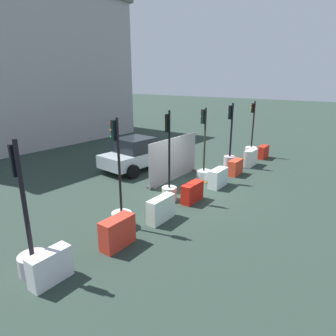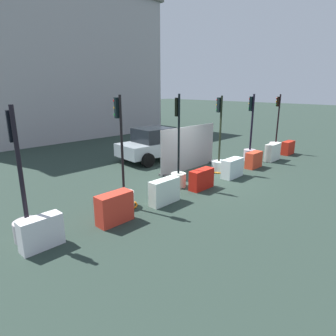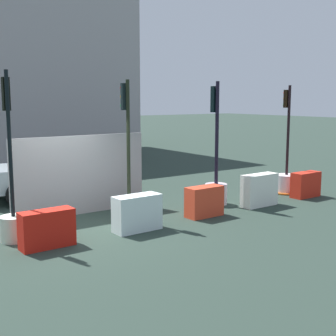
{
  "view_description": "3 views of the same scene",
  "coord_description": "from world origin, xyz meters",
  "px_view_note": "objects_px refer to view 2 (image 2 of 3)",
  "views": [
    {
      "loc": [
        -10.34,
        -6.67,
        4.68
      ],
      "look_at": [
        -0.99,
        0.33,
        1.13
      ],
      "focal_mm": 31.56,
      "sensor_mm": 36.0,
      "label": 1
    },
    {
      "loc": [
        -9.62,
        -7.5,
        3.81
      ],
      "look_at": [
        -1.89,
        0.08,
        0.79
      ],
      "focal_mm": 31.24,
      "sensor_mm": 36.0,
      "label": 2
    },
    {
      "loc": [
        -4.35,
        -9.74,
        2.99
      ],
      "look_at": [
        2.4,
        -0.23,
        1.23
      ],
      "focal_mm": 49.58,
      "sensor_mm": 36.0,
      "label": 3
    }
  ],
  "objects_px": {
    "traffic_light_1": "(124,192)",
    "construction_barrier_7": "(288,148)",
    "car_silver_hatchback": "(154,144)",
    "traffic_light_4": "(250,148)",
    "traffic_light_5": "(275,145)",
    "construction_barrier_1": "(115,208)",
    "traffic_light_3": "(219,161)",
    "traffic_light_0": "(27,218)",
    "traffic_light_2": "(178,172)",
    "construction_barrier_6": "(273,152)",
    "construction_barrier_0": "(41,233)",
    "construction_barrier_3": "(202,179)",
    "construction_barrier_2": "(165,191)",
    "construction_barrier_4": "(232,168)",
    "construction_barrier_5": "(254,160)"
  },
  "relations": [
    {
      "from": "traffic_light_4",
      "to": "construction_barrier_2",
      "type": "height_order",
      "value": "traffic_light_4"
    },
    {
      "from": "construction_barrier_0",
      "to": "construction_barrier_1",
      "type": "relative_size",
      "value": 0.94
    },
    {
      "from": "construction_barrier_0",
      "to": "construction_barrier_2",
      "type": "relative_size",
      "value": 0.88
    },
    {
      "from": "construction_barrier_0",
      "to": "construction_barrier_6",
      "type": "distance_m",
      "value": 12.31
    },
    {
      "from": "traffic_light_1",
      "to": "construction_barrier_3",
      "type": "distance_m",
      "value": 3.23
    },
    {
      "from": "construction_barrier_4",
      "to": "construction_barrier_7",
      "type": "bearing_deg",
      "value": 1.31
    },
    {
      "from": "construction_barrier_5",
      "to": "car_silver_hatchback",
      "type": "bearing_deg",
      "value": 116.45
    },
    {
      "from": "construction_barrier_4",
      "to": "construction_barrier_6",
      "type": "distance_m",
      "value": 4.08
    },
    {
      "from": "traffic_light_4",
      "to": "construction_barrier_1",
      "type": "xyz_separation_m",
      "value": [
        -9.41,
        -1.0,
        -0.23
      ]
    },
    {
      "from": "traffic_light_2",
      "to": "construction_barrier_6",
      "type": "height_order",
      "value": "traffic_light_2"
    },
    {
      "from": "car_silver_hatchback",
      "to": "construction_barrier_5",
      "type": "bearing_deg",
      "value": -63.55
    },
    {
      "from": "construction_barrier_0",
      "to": "construction_barrier_6",
      "type": "relative_size",
      "value": 0.9
    },
    {
      "from": "traffic_light_3",
      "to": "construction_barrier_4",
      "type": "distance_m",
      "value": 1.03
    },
    {
      "from": "construction_barrier_1",
      "to": "construction_barrier_5",
      "type": "relative_size",
      "value": 1.09
    },
    {
      "from": "traffic_light_5",
      "to": "construction_barrier_7",
      "type": "height_order",
      "value": "traffic_light_5"
    },
    {
      "from": "traffic_light_1",
      "to": "construction_barrier_6",
      "type": "relative_size",
      "value": 3.15
    },
    {
      "from": "traffic_light_0",
      "to": "construction_barrier_0",
      "type": "relative_size",
      "value": 3.36
    },
    {
      "from": "construction_barrier_2",
      "to": "construction_barrier_5",
      "type": "height_order",
      "value": "construction_barrier_2"
    },
    {
      "from": "traffic_light_1",
      "to": "construction_barrier_7",
      "type": "distance_m",
      "value": 11.38
    },
    {
      "from": "construction_barrier_2",
      "to": "traffic_light_4",
      "type": "bearing_deg",
      "value": 7.68
    },
    {
      "from": "traffic_light_1",
      "to": "construction_barrier_2",
      "type": "bearing_deg",
      "value": -34.52
    },
    {
      "from": "construction_barrier_3",
      "to": "construction_barrier_7",
      "type": "distance_m",
      "value": 8.22
    },
    {
      "from": "traffic_light_1",
      "to": "construction_barrier_1",
      "type": "bearing_deg",
      "value": -139.9
    },
    {
      "from": "traffic_light_1",
      "to": "construction_barrier_3",
      "type": "relative_size",
      "value": 3.26
    },
    {
      "from": "traffic_light_2",
      "to": "construction_barrier_5",
      "type": "height_order",
      "value": "traffic_light_2"
    },
    {
      "from": "traffic_light_5",
      "to": "construction_barrier_1",
      "type": "distance_m",
      "value": 12.34
    },
    {
      "from": "traffic_light_3",
      "to": "construction_barrier_0",
      "type": "height_order",
      "value": "traffic_light_3"
    },
    {
      "from": "traffic_light_2",
      "to": "construction_barrier_1",
      "type": "bearing_deg",
      "value": -166.72
    },
    {
      "from": "traffic_light_2",
      "to": "traffic_light_4",
      "type": "relative_size",
      "value": 1.03
    },
    {
      "from": "construction_barrier_1",
      "to": "construction_barrier_3",
      "type": "height_order",
      "value": "construction_barrier_1"
    },
    {
      "from": "traffic_light_4",
      "to": "traffic_light_5",
      "type": "xyz_separation_m",
      "value": [
        2.89,
        -0.09,
        -0.21
      ]
    },
    {
      "from": "traffic_light_5",
      "to": "car_silver_hatchback",
      "type": "xyz_separation_m",
      "value": [
        -6.35,
        3.82,
        0.38
      ]
    },
    {
      "from": "traffic_light_1",
      "to": "construction_barrier_7",
      "type": "height_order",
      "value": "traffic_light_1"
    },
    {
      "from": "traffic_light_2",
      "to": "traffic_light_4",
      "type": "height_order",
      "value": "traffic_light_2"
    },
    {
      "from": "traffic_light_2",
      "to": "construction_barrier_3",
      "type": "height_order",
      "value": "traffic_light_2"
    },
    {
      "from": "construction_barrier_4",
      "to": "construction_barrier_5",
      "type": "height_order",
      "value": "construction_barrier_4"
    },
    {
      "from": "traffic_light_0",
      "to": "construction_barrier_4",
      "type": "bearing_deg",
      "value": -5.44
    },
    {
      "from": "traffic_light_5",
      "to": "traffic_light_3",
      "type": "bearing_deg",
      "value": 179.51
    },
    {
      "from": "traffic_light_3",
      "to": "traffic_light_5",
      "type": "bearing_deg",
      "value": -0.49
    },
    {
      "from": "traffic_light_3",
      "to": "traffic_light_4",
      "type": "bearing_deg",
      "value": 0.76
    },
    {
      "from": "traffic_light_0",
      "to": "construction_barrier_5",
      "type": "distance_m",
      "value": 10.4
    },
    {
      "from": "construction_barrier_3",
      "to": "construction_barrier_4",
      "type": "distance_m",
      "value": 2.11
    },
    {
      "from": "traffic_light_0",
      "to": "traffic_light_1",
      "type": "xyz_separation_m",
      "value": [
        3.04,
        -0.02,
        -0.1
      ]
    },
    {
      "from": "construction_barrier_6",
      "to": "car_silver_hatchback",
      "type": "xyz_separation_m",
      "value": [
        -4.3,
        4.61,
        0.39
      ]
    },
    {
      "from": "traffic_light_0",
      "to": "car_silver_hatchback",
      "type": "relative_size",
      "value": 0.85
    },
    {
      "from": "traffic_light_5",
      "to": "traffic_light_1",
      "type": "bearing_deg",
      "value": -179.3
    },
    {
      "from": "construction_barrier_7",
      "to": "car_silver_hatchback",
      "type": "xyz_separation_m",
      "value": [
        -6.34,
        4.59,
        0.46
      ]
    },
    {
      "from": "traffic_light_2",
      "to": "traffic_light_3",
      "type": "distance_m",
      "value": 2.88
    },
    {
      "from": "construction_barrier_1",
      "to": "car_silver_hatchback",
      "type": "height_order",
      "value": "car_silver_hatchback"
    },
    {
      "from": "traffic_light_3",
      "to": "construction_barrier_7",
      "type": "relative_size",
      "value": 3.48
    }
  ]
}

